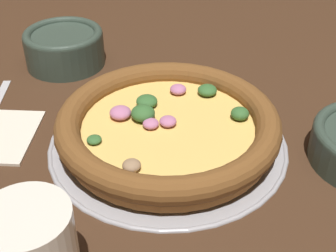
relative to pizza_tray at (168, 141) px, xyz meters
name	(u,v)px	position (x,y,z in m)	size (l,w,h in m)	color
ground_plane	(168,143)	(0.00, 0.00, 0.00)	(3.00, 3.00, 0.00)	#3D2616
pizza_tray	(168,141)	(0.00, 0.00, 0.00)	(0.31, 0.31, 0.01)	#9E9EA3
pizza	(168,125)	(0.00, 0.00, 0.03)	(0.29, 0.29, 0.04)	#A86B33
bowl_far	(64,46)	(-0.21, -0.19, 0.03)	(0.13, 0.13, 0.06)	#334238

